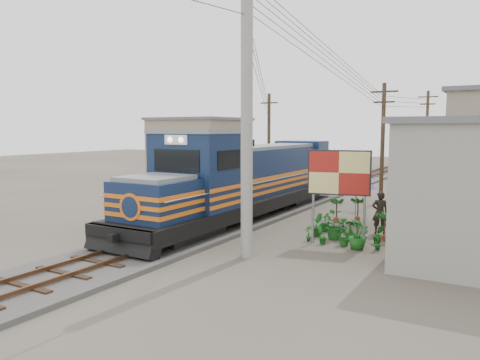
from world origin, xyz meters
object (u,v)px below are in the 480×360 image
Objects in this scene: locomotive at (244,181)px; billboard at (339,175)px; market_umbrella at (356,183)px; vendor at (380,213)px.

locomotive is 4.76× the size of billboard.
vendor is at bearing -42.78° from market_umbrella.
billboard is 2.01× the size of vendor.
locomotive is 5.26m from market_umbrella.
market_umbrella is at bearing 85.18° from billboard.
vendor is at bearing 59.55° from billboard.
billboard is at bearing -82.72° from market_umbrella.
vendor is (1.41, -1.30, -1.05)m from market_umbrella.
billboard is 1.62× the size of market_umbrella.
billboard reaches higher than market_umbrella.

